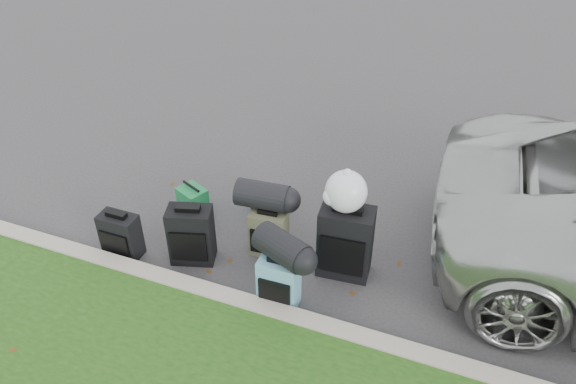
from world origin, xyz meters
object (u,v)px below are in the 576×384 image
(suitcase_large_black_left, at_px, (191,235))
(suitcase_teal, at_px, (279,283))
(suitcase_olive, at_px, (269,233))
(suitcase_large_black_right, at_px, (345,242))
(tote_navy, at_px, (264,200))
(tote_green, at_px, (193,202))
(suitcase_small_black, at_px, (121,235))

(suitcase_large_black_left, relative_size, suitcase_teal, 1.20)
(suitcase_olive, bearing_deg, suitcase_large_black_right, -4.24)
(tote_navy, bearing_deg, suitcase_teal, -71.70)
(suitcase_olive, xyz_separation_m, tote_navy, (-0.33, 0.63, -0.11))
(suitcase_large_black_left, height_order, tote_green, suitcase_large_black_left)
(suitcase_teal, xyz_separation_m, tote_navy, (-0.70, 1.26, -0.12))
(suitcase_small_black, height_order, suitcase_olive, suitcase_olive)
(suitcase_small_black, xyz_separation_m, suitcase_large_black_left, (0.71, 0.20, 0.07))
(suitcase_small_black, height_order, tote_green, suitcase_small_black)
(suitcase_small_black, bearing_deg, tote_green, 67.68)
(suitcase_olive, relative_size, tote_green, 1.50)
(suitcase_small_black, relative_size, tote_navy, 1.74)
(suitcase_large_black_left, distance_m, tote_green, 0.77)
(suitcase_olive, bearing_deg, suitcase_teal, -64.14)
(tote_green, bearing_deg, suitcase_olive, 8.53)
(suitcase_olive, distance_m, suitcase_large_black_right, 0.82)
(suitcase_teal, bearing_deg, suitcase_small_black, 176.38)
(suitcase_large_black_left, bearing_deg, suitcase_teal, -30.71)
(suitcase_olive, xyz_separation_m, suitcase_teal, (0.37, -0.63, 0.01))
(suitcase_large_black_right, xyz_separation_m, tote_navy, (-1.14, 0.63, -0.24))
(suitcase_large_black_left, relative_size, tote_navy, 2.23)
(suitcase_large_black_left, xyz_separation_m, tote_green, (-0.37, 0.66, -0.14))
(suitcase_small_black, xyz_separation_m, suitcase_teal, (1.76, -0.05, 0.02))
(suitcase_olive, bearing_deg, tote_green, 160.29)
(suitcase_small_black, bearing_deg, suitcase_olive, 22.08)
(suitcase_small_black, xyz_separation_m, suitcase_large_black_right, (2.20, 0.58, 0.14))
(suitcase_large_black_left, distance_m, suitcase_teal, 1.08)
(suitcase_large_black_left, height_order, suitcase_olive, suitcase_large_black_left)
(suitcase_teal, height_order, suitcase_large_black_right, suitcase_large_black_right)
(suitcase_olive, xyz_separation_m, suitcase_large_black_right, (0.81, 0.01, 0.13))
(tote_green, bearing_deg, suitcase_large_black_right, 15.12)
(tote_navy, bearing_deg, suitcase_large_black_right, -39.59)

